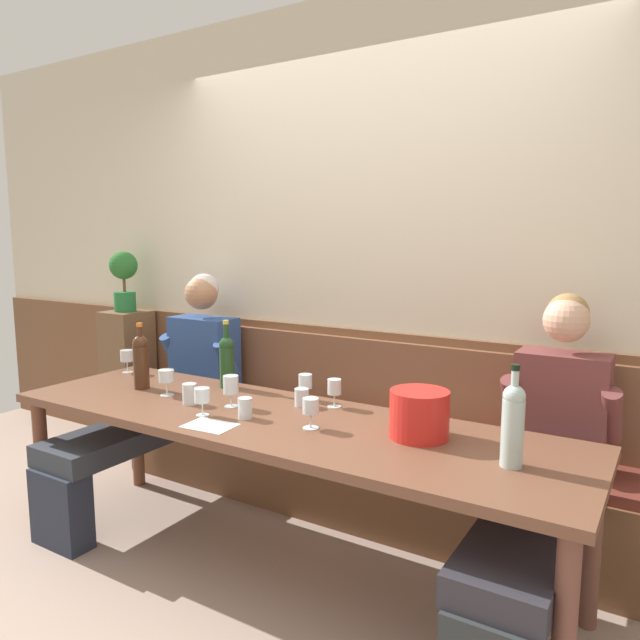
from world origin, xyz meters
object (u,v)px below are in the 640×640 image
object	(u,v)px
wine_bottle_amber_mid	(141,360)
wine_glass_left_end	(305,382)
wine_bottle_green_tall	(227,360)
water_tumbler_right	(302,397)
water_tumbler_center	(190,394)
potted_plant	(124,276)
person_right_seat	(544,466)
wine_glass_by_bottle	(231,386)
wine_glass_center_rear	(202,397)
wine_glass_right_end	(334,388)
wine_bottle_clear_water	(513,422)
person_center_right_seat	(165,391)
ice_bucket	(419,414)
wine_glass_mid_right	(166,377)
wine_glass_mid_left	(311,408)
wall_bench	(348,462)
dining_table	(276,432)
wine_glass_center_front	(127,356)
water_tumbler_left	(245,408)

from	to	relation	value
wine_bottle_amber_mid	wine_glass_left_end	size ratio (longest dim) A/B	2.72
wine_bottle_amber_mid	wine_bottle_green_tall	xyz separation A→B (m)	(0.36, 0.25, -0.00)
wine_bottle_amber_mid	water_tumbler_right	world-z (taller)	wine_bottle_amber_mid
water_tumbler_center	potted_plant	distance (m)	1.59
person_right_seat	wine_glass_by_bottle	distance (m)	1.39
person_right_seat	wine_bottle_amber_mid	distance (m)	1.99
wine_glass_center_rear	wine_glass_right_end	size ratio (longest dim) A/B	0.94
wine_glass_by_bottle	wine_bottle_clear_water	bearing A→B (deg)	-1.95
wine_glass_right_end	water_tumbler_center	world-z (taller)	wine_glass_right_end
person_right_seat	wine_bottle_clear_water	bearing A→B (deg)	-98.08
person_center_right_seat	wine_glass_by_bottle	world-z (taller)	person_center_right_seat
person_center_right_seat	water_tumbler_center	xyz separation A→B (m)	(0.56, -0.37, 0.15)
ice_bucket	water_tumbler_center	world-z (taller)	ice_bucket
water_tumbler_center	ice_bucket	bearing A→B (deg)	6.91
wine_glass_mid_right	wine_glass_mid_left	size ratio (longest dim) A/B	1.02
wine_bottle_clear_water	wine_bottle_green_tall	distance (m)	1.57
wine_bottle_amber_mid	water_tumbler_center	xyz separation A→B (m)	(0.42, -0.08, -0.10)
ice_bucket	wine_bottle_clear_water	distance (m)	0.40
wall_bench	wine_glass_center_rear	world-z (taller)	wall_bench
ice_bucket	wine_glass_by_bottle	size ratio (longest dim) A/B	1.59
wine_glass_left_end	wine_glass_center_rear	bearing A→B (deg)	-119.30
wall_bench	wine_bottle_green_tall	distance (m)	0.87
wine_glass_mid_right	wine_glass_center_rear	bearing A→B (deg)	-22.07
person_center_right_seat	water_tumbler_center	distance (m)	0.69
wine_glass_left_end	wine_bottle_clear_water	bearing A→B (deg)	-16.88
dining_table	ice_bucket	size ratio (longest dim) A/B	11.35
wine_glass_by_bottle	wine_glass_center_front	xyz separation A→B (m)	(-0.96, 0.21, -0.00)
wine_bottle_amber_mid	water_tumbler_center	size ratio (longest dim) A/B	3.51
dining_table	person_right_seat	bearing A→B (deg)	16.31
ice_bucket	wine_glass_mid_right	size ratio (longest dim) A/B	1.79
water_tumbler_left	wine_glass_mid_right	bearing A→B (deg)	171.51
person_center_right_seat	water_tumbler_right	size ratio (longest dim) A/B	15.32
wine_glass_mid_left	potted_plant	size ratio (longest dim) A/B	0.31
wine_glass_by_bottle	wine_glass_center_front	size ratio (longest dim) A/B	1.11
wine_glass_by_bottle	wine_glass_mid_left	size ratio (longest dim) A/B	1.15
ice_bucket	wine_bottle_clear_water	xyz separation A→B (m)	(0.38, -0.11, 0.06)
ice_bucket	water_tumbler_left	xyz separation A→B (m)	(-0.74, -0.17, -0.05)
person_center_right_seat	wine_bottle_amber_mid	bearing A→B (deg)	-64.17
wine_glass_by_bottle	water_tumbler_center	world-z (taller)	wine_glass_by_bottle
wine_bottle_green_tall	wine_glass_mid_left	bearing A→B (deg)	-24.37
dining_table	ice_bucket	world-z (taller)	ice_bucket
wine_glass_by_bottle	water_tumbler_right	xyz separation A→B (m)	(0.27, 0.18, -0.06)
wine_bottle_clear_water	wine_glass_right_end	distance (m)	0.93
wall_bench	wine_bottle_amber_mid	distance (m)	1.24
water_tumbler_center	wine_bottle_green_tall	bearing A→B (deg)	98.97
water_tumbler_center	water_tumbler_left	distance (m)	0.36
dining_table	person_right_seat	xyz separation A→B (m)	(1.07, 0.31, -0.04)
wine_glass_center_front	water_tumbler_left	xyz separation A→B (m)	(1.13, -0.32, -0.05)
person_right_seat	water_tumbler_center	size ratio (longest dim) A/B	12.85
wine_bottle_amber_mid	wine_glass_center_rear	bearing A→B (deg)	-17.30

